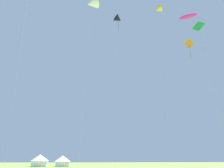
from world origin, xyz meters
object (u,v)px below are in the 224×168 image
(kite_magenta_parafoil, at_px, (188,17))
(kite_orange_diamond, at_px, (189,45))
(kite_yellow_delta, at_px, (158,9))
(kite_white_delta, at_px, (92,3))
(kite_green_diamond, at_px, (200,31))
(kite_black_delta, at_px, (118,19))
(festival_tent_right, at_px, (40,160))
(festival_tent_center, at_px, (63,161))

(kite_magenta_parafoil, height_order, kite_orange_diamond, kite_orange_diamond)
(kite_magenta_parafoil, distance_m, kite_yellow_delta, 29.35)
(kite_white_delta, bearing_deg, kite_green_diamond, -55.95)
(kite_yellow_delta, relative_size, kite_black_delta, 1.17)
(kite_white_delta, height_order, festival_tent_right, kite_white_delta)
(kite_magenta_parafoil, bearing_deg, kite_orange_diamond, 61.14)
(kite_black_delta, height_order, festival_tent_center, kite_black_delta)
(kite_green_diamond, height_order, festival_tent_right, kite_green_diamond)
(kite_magenta_parafoil, xyz_separation_m, festival_tent_center, (-16.94, 46.52, -18.21))
(kite_magenta_parafoil, distance_m, kite_orange_diamond, 44.86)
(kite_white_delta, distance_m, kite_orange_diamond, 43.73)
(kite_black_delta, xyz_separation_m, festival_tent_right, (-17.64, 26.13, -30.29))
(kite_magenta_parafoil, bearing_deg, kite_yellow_delta, 77.36)
(kite_magenta_parafoil, height_order, kite_yellow_delta, kite_yellow_delta)
(kite_magenta_parafoil, xyz_separation_m, kite_white_delta, (-12.29, 8.81, 7.10))
(kite_magenta_parafoil, height_order, festival_tent_right, kite_magenta_parafoil)
(kite_orange_diamond, relative_size, festival_tent_right, 7.55)
(kite_black_delta, distance_m, festival_tent_center, 41.71)
(kite_green_diamond, bearing_deg, festival_tent_center, 105.57)
(kite_yellow_delta, height_order, kite_orange_diamond, kite_yellow_delta)
(kite_yellow_delta, height_order, kite_green_diamond, kite_yellow_delta)
(festival_tent_right, bearing_deg, kite_black_delta, -55.99)
(kite_green_diamond, height_order, festival_tent_center, kite_green_diamond)
(kite_yellow_delta, relative_size, kite_green_diamond, 2.53)
(kite_green_diamond, bearing_deg, kite_orange_diamond, 62.13)
(kite_black_delta, height_order, kite_green_diamond, kite_black_delta)
(kite_yellow_delta, bearing_deg, festival_tent_right, 140.01)
(kite_magenta_parafoil, relative_size, kite_green_diamond, 1.33)
(kite_magenta_parafoil, height_order, festival_tent_center, kite_magenta_parafoil)
(kite_black_delta, bearing_deg, festival_tent_right, 124.01)
(kite_magenta_parafoil, relative_size, kite_yellow_delta, 0.52)
(kite_orange_diamond, height_order, kite_green_diamond, kite_orange_diamond)
(kite_magenta_parafoil, bearing_deg, kite_green_diamond, -111.34)
(festival_tent_right, bearing_deg, festival_tent_center, 0.00)
(kite_green_diamond, bearing_deg, festival_tent_right, 111.68)
(kite_green_diamond, bearing_deg, kite_yellow_delta, 75.50)
(kite_black_delta, height_order, festival_tent_right, kite_black_delta)
(kite_yellow_delta, height_order, festival_tent_center, kite_yellow_delta)
(kite_black_delta, relative_size, festival_tent_right, 6.57)
(kite_white_delta, relative_size, kite_orange_diamond, 0.74)
(kite_black_delta, relative_size, kite_orange_diamond, 0.87)
(kite_yellow_delta, bearing_deg, kite_magenta_parafoil, -102.64)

